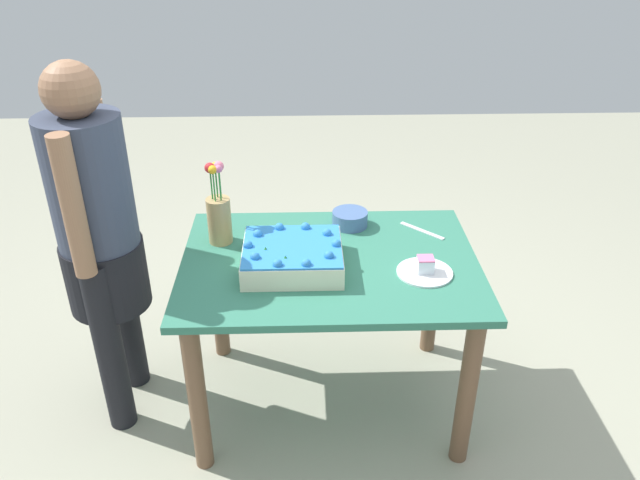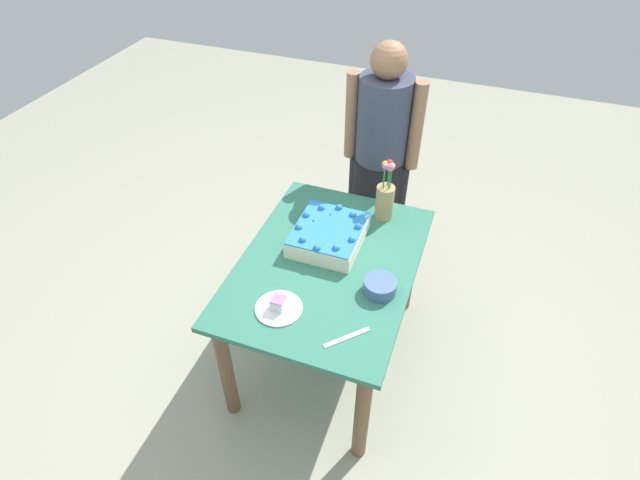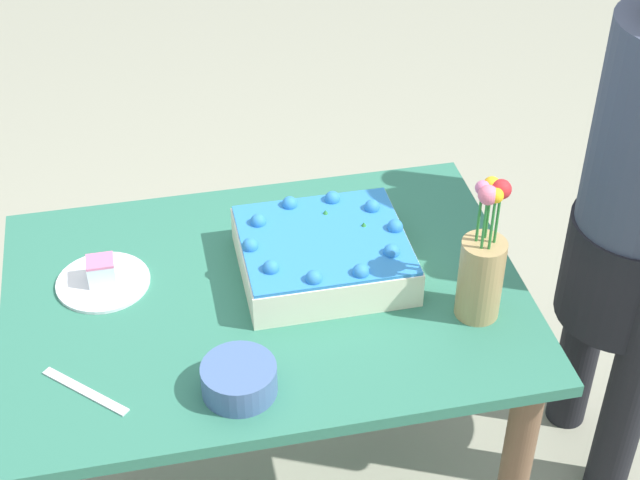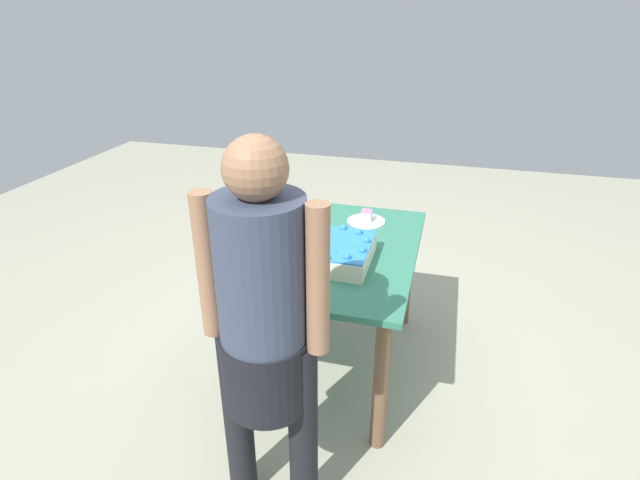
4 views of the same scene
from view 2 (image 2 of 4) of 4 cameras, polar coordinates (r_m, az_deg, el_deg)
The scene contains 8 objects.
ground_plane at distance 2.97m, azimuth 0.76°, elevation -12.64°, with size 8.00×8.00×0.00m, color #9F9E88.
dining_table at distance 2.51m, azimuth 0.88°, elevation -4.71°, with size 1.15×0.83×0.72m.
sheet_cake at distance 2.50m, azimuth 0.97°, elevation 0.64°, with size 0.37×0.33×0.12m.
serving_plate_with_slice at distance 2.21m, azimuth -4.75°, elevation -7.57°, with size 0.21×0.21×0.07m.
cake_knife at distance 2.12m, azimuth 3.08°, elevation -11.06°, with size 0.21×0.02×0.00m, color silver.
flower_vase at distance 2.63m, azimuth 7.44°, elevation 4.80°, with size 0.10×0.10×0.34m.
fruit_bowl at distance 2.28m, azimuth 6.87°, elevation -5.28°, with size 0.15×0.15×0.07m, color #48659A.
person_standing at distance 3.01m, azimuth 6.97°, elevation 10.17°, with size 0.31×0.45×1.49m.
Camera 2 is at (-1.65, -0.56, 2.40)m, focal length 28.00 mm.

